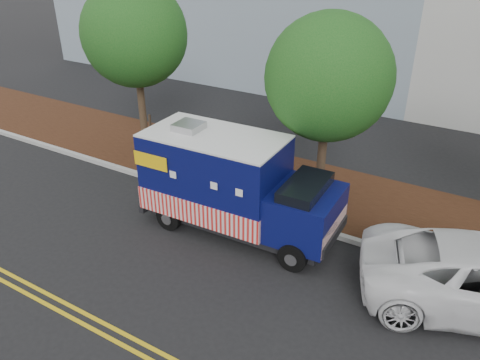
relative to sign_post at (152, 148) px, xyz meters
The scene contains 9 objects.
ground 4.63m from the sign_post, 20.63° to the right, with size 120.00×120.00×0.00m, color black.
curb 4.33m from the sign_post, ahead, with size 120.00×0.18×0.15m, color #9E9E99.
mulch_strip 4.74m from the sign_post, 24.72° to the left, with size 120.00×4.00×0.15m, color black.
centerline_near 7.43m from the sign_post, 55.23° to the right, with size 120.00×0.10×0.01m, color gold.
centerline_far 7.63m from the sign_post, 56.32° to the right, with size 120.00×0.10×0.01m, color gold.
tree_a 3.86m from the sign_post, 140.51° to the left, with size 3.59×3.59×6.51m.
tree_b 6.54m from the sign_post, 10.93° to the left, with size 3.59×3.59×5.99m.
sign_post is the anchor object (origin of this frame).
food_truck 4.14m from the sign_post, 17.53° to the right, with size 5.83×2.36×3.04m.
Camera 1 is at (5.95, -9.54, 7.75)m, focal length 35.00 mm.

